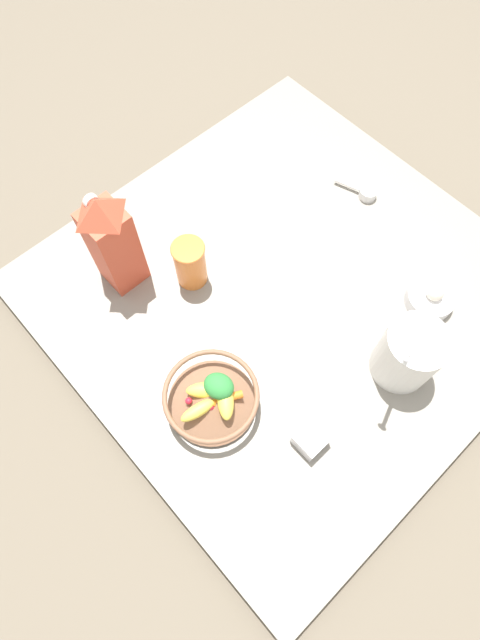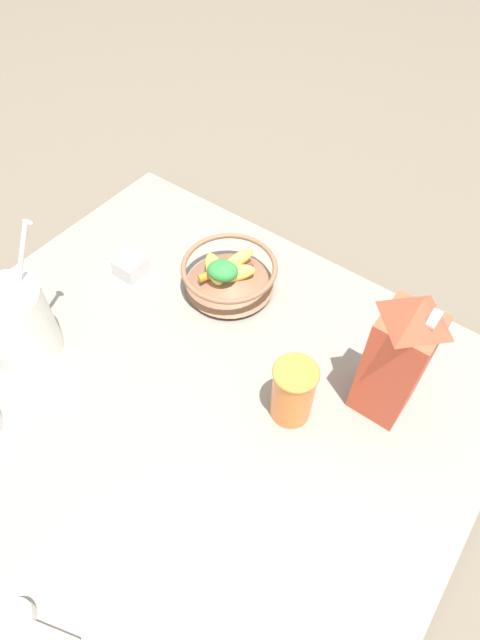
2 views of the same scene
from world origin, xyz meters
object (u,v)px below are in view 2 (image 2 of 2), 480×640
fruit_bowl (229,274)px  yogurt_tub (15,321)px  drinking_cup (293,391)px  spice_jar (131,267)px  milk_carton (398,357)px

fruit_bowl → yogurt_tub: (-0.32, 0.19, 0.04)m
yogurt_tub → drinking_cup: bearing=-68.6°
yogurt_tub → fruit_bowl: bearing=-31.0°
drinking_cup → fruit_bowl: bearing=57.7°
drinking_cup → spice_jar: 0.43m
fruit_bowl → drinking_cup: (-0.15, -0.24, 0.02)m
milk_carton → drinking_cup: (-0.10, 0.11, -0.07)m
milk_carton → yogurt_tub: (-0.27, 0.54, -0.05)m
fruit_bowl → drinking_cup: size_ratio=1.53×
fruit_bowl → milk_carton: (-0.05, -0.35, 0.09)m
yogurt_tub → drinking_cup: size_ratio=1.95×
fruit_bowl → yogurt_tub: 0.38m
yogurt_tub → spice_jar: 0.25m
fruit_bowl → milk_carton: bearing=-98.1°
milk_carton → spice_jar: milk_carton is taller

